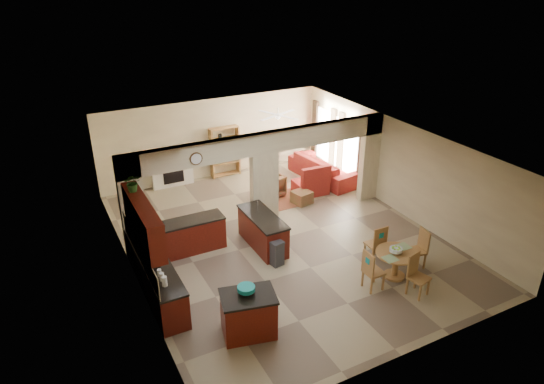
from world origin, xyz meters
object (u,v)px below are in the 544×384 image
kitchen_island (248,314)px  armchair (270,186)px  dining_table (396,260)px  sofa (324,168)px

kitchen_island → armchair: 6.54m
kitchen_island → dining_table: 4.00m
kitchen_island → dining_table: size_ratio=1.24×
sofa → kitchen_island: bearing=129.0°
dining_table → armchair: armchair is taller
dining_table → armchair: size_ratio=1.24×
kitchen_island → sofa: 8.25m
kitchen_island → sofa: bearing=59.4°
sofa → armchair: size_ratio=3.41×
dining_table → sofa: bearing=73.8°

